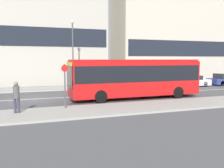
% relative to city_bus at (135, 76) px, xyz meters
% --- Properties ---
extents(ground_plane, '(120.00, 120.00, 0.00)m').
position_rel_city_bus_xyz_m(ground_plane, '(-7.97, 2.49, -1.83)').
color(ground_plane, '#4F4F51').
extents(sidewalk_near, '(44.00, 3.50, 0.13)m').
position_rel_city_bus_xyz_m(sidewalk_near, '(-7.97, -3.76, -1.77)').
color(sidewalk_near, '#A39E93').
rests_on(sidewalk_near, ground_plane).
extents(sidewalk_far, '(44.00, 3.50, 0.13)m').
position_rel_city_bus_xyz_m(sidewalk_far, '(-7.97, 8.74, -1.77)').
color(sidewalk_far, '#A39E93').
rests_on(sidewalk_far, ground_plane).
extents(lane_centerline, '(41.80, 0.16, 0.01)m').
position_rel_city_bus_xyz_m(lane_centerline, '(-7.97, 2.49, -1.83)').
color(lane_centerline, silver).
rests_on(lane_centerline, ground_plane).
extents(apartment_block_left_tower, '(13.42, 5.59, 21.10)m').
position_rel_city_bus_xyz_m(apartment_block_left_tower, '(-4.90, 14.75, 8.71)').
color(apartment_block_left_tower, '#B7B2A3').
rests_on(apartment_block_left_tower, ground_plane).
extents(apartment_block_right_tower, '(19.21, 6.17, 17.15)m').
position_rel_city_bus_xyz_m(apartment_block_right_tower, '(13.81, 15.04, 6.74)').
color(apartment_block_right_tower, beige).
rests_on(apartment_block_right_tower, ground_plane).
extents(city_bus, '(10.76, 2.47, 3.18)m').
position_rel_city_bus_xyz_m(city_bus, '(0.00, 0.00, 0.00)').
color(city_bus, red).
rests_on(city_bus, ground_plane).
extents(parked_car_0, '(4.19, 1.74, 1.40)m').
position_rel_city_bus_xyz_m(parked_car_0, '(4.54, 5.92, -1.17)').
color(parked_car_0, silver).
rests_on(parked_car_0, ground_plane).
extents(parked_car_1, '(4.56, 1.88, 1.30)m').
position_rel_city_bus_xyz_m(parked_car_1, '(9.83, 5.83, -1.21)').
color(parked_car_1, silver).
rests_on(parked_car_1, ground_plane).
extents(pedestrian_near_stop, '(0.35, 0.34, 1.81)m').
position_rel_city_bus_xyz_m(pedestrian_near_stop, '(-9.02, -3.21, -0.66)').
color(pedestrian_near_stop, '#383347').
rests_on(pedestrian_near_stop, sidewalk_near).
extents(bus_stop_sign, '(0.44, 0.12, 2.79)m').
position_rel_city_bus_xyz_m(bus_stop_sign, '(-6.16, -2.73, -0.08)').
color(bus_stop_sign, '#4C4C51').
rests_on(bus_stop_sign, sidewalk_near).
extents(street_lamp, '(0.36, 0.36, 7.11)m').
position_rel_city_bus_xyz_m(street_lamp, '(-3.54, 7.93, 2.62)').
color(street_lamp, '#4C4C51').
rests_on(street_lamp, sidewalk_far).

